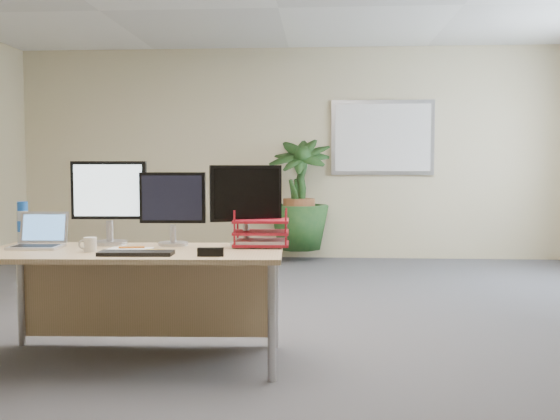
# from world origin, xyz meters

# --- Properties ---
(floor) EXTENTS (8.00, 8.00, 0.00)m
(floor) POSITION_xyz_m (0.00, 0.00, 0.00)
(floor) COLOR #404045
(floor) RESTS_ON ground
(back_wall) EXTENTS (7.00, 0.04, 2.70)m
(back_wall) POSITION_xyz_m (0.00, 4.00, 1.35)
(back_wall) COLOR #C7BA8D
(back_wall) RESTS_ON floor
(whiteboard) EXTENTS (1.30, 0.04, 0.95)m
(whiteboard) POSITION_xyz_m (1.20, 3.97, 1.55)
(whiteboard) COLOR #AAAAAF
(whiteboard) RESTS_ON back_wall
(desk) EXTENTS (1.81, 0.83, 0.68)m
(desk) POSITION_xyz_m (-0.71, -0.33, 0.54)
(desk) COLOR tan
(desk) RESTS_ON floor
(floor_plant) EXTENTS (0.98, 0.98, 1.50)m
(floor_plant) POSITION_xyz_m (0.14, 3.70, 0.75)
(floor_plant) COLOR #153A18
(floor_plant) RESTS_ON floor
(monitor_left) EXTENTS (0.48, 0.22, 0.53)m
(monitor_left) POSITION_xyz_m (-0.94, -0.16, 0.99)
(monitor_left) COLOR #A8A7AC
(monitor_left) RESTS_ON desk
(monitor_right) EXTENTS (0.42, 0.19, 0.46)m
(monitor_right) POSITION_xyz_m (-0.52, -0.18, 0.95)
(monitor_right) COLOR #A8A7AC
(monitor_right) RESTS_ON desk
(monitor_dark) EXTENTS (0.44, 0.21, 0.51)m
(monitor_dark) POSITION_xyz_m (-0.06, -0.17, 0.97)
(monitor_dark) COLOR #A8A7AC
(monitor_dark) RESTS_ON desk
(laptop) EXTENTS (0.31, 0.28, 0.22)m
(laptop) POSITION_xyz_m (-1.33, -0.32, 0.74)
(laptop) COLOR silver
(laptop) RESTS_ON desk
(keyboard) EXTENTS (0.42, 0.16, 0.02)m
(keyboard) POSITION_xyz_m (-0.63, -0.63, 0.69)
(keyboard) COLOR black
(keyboard) RESTS_ON desk
(coffee_mug) EXTENTS (0.11, 0.08, 0.08)m
(coffee_mug) POSITION_xyz_m (-0.95, -0.50, 0.72)
(coffee_mug) COLOR silver
(coffee_mug) RESTS_ON desk
(spiral_notebook) EXTENTS (0.27, 0.21, 0.01)m
(spiral_notebook) POSITION_xyz_m (-0.73, -0.45, 0.69)
(spiral_notebook) COLOR white
(spiral_notebook) RESTS_ON desk
(orange_pen) EXTENTS (0.15, 0.04, 0.01)m
(orange_pen) POSITION_xyz_m (-0.72, -0.42, 0.70)
(orange_pen) COLOR orange
(orange_pen) RESTS_ON spiral_notebook
(yellow_highlighter) EXTENTS (0.12, 0.02, 0.02)m
(yellow_highlighter) POSITION_xyz_m (-0.55, -0.49, 0.69)
(yellow_highlighter) COLOR yellow
(yellow_highlighter) RESTS_ON desk
(water_bottle) EXTENTS (0.07, 0.07, 0.28)m
(water_bottle) POSITION_xyz_m (-1.49, -0.21, 0.81)
(water_bottle) COLOR silver
(water_bottle) RESTS_ON desk
(letter_tray) EXTENTS (0.36, 0.28, 0.16)m
(letter_tray) POSITION_xyz_m (0.04, -0.20, 0.76)
(letter_tray) COLOR maroon
(letter_tray) RESTS_ON desk
(stapler) EXTENTS (0.15, 0.05, 0.05)m
(stapler) POSITION_xyz_m (-0.20, -0.65, 0.71)
(stapler) COLOR black
(stapler) RESTS_ON desk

